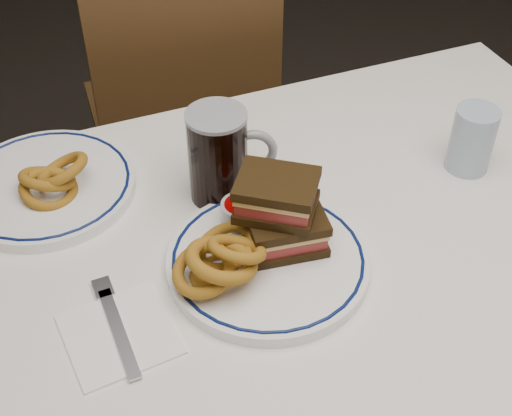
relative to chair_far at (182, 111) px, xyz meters
name	(u,v)px	position (x,y,z in m)	size (l,w,h in m)	color
dining_table	(296,296)	(-0.04, -0.77, 0.14)	(1.27, 0.87, 0.75)	white
chair_far	(182,111)	(0.00, 0.00, 0.00)	(0.46, 0.46, 0.93)	#492E17
main_plate	(268,261)	(-0.10, -0.79, 0.26)	(0.30, 0.30, 0.02)	white
reuben_sandwich	(281,213)	(-0.07, -0.76, 0.32)	(0.14, 0.14, 0.12)	black
onion_rings_main	(222,260)	(-0.17, -0.79, 0.30)	(0.14, 0.14, 0.10)	brown
ketchup_ramekin	(241,211)	(-0.11, -0.70, 0.29)	(0.06, 0.06, 0.04)	silver
beer_mug	(220,155)	(-0.11, -0.61, 0.33)	(0.14, 0.10, 0.16)	black
water_glass	(472,140)	(0.31, -0.70, 0.30)	(0.07, 0.07, 0.12)	#9CB2C9
far_plate	(46,186)	(-0.37, -0.49, 0.26)	(0.29, 0.29, 0.02)	white
onion_rings_far	(53,179)	(-0.36, -0.51, 0.29)	(0.13, 0.11, 0.08)	brown
napkin_fork	(119,332)	(-0.33, -0.82, 0.25)	(0.15, 0.19, 0.01)	white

